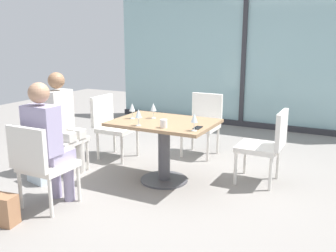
% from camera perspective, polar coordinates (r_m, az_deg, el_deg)
% --- Properties ---
extents(ground_plane, '(12.00, 12.00, 0.00)m').
position_cam_1_polar(ground_plane, '(4.53, -0.58, -8.28)').
color(ground_plane, gray).
extents(window_wall_backdrop, '(5.26, 0.10, 2.70)m').
position_cam_1_polar(window_wall_backdrop, '(7.21, 11.44, 9.48)').
color(window_wall_backdrop, '#8FB7BC').
rests_on(window_wall_backdrop, ground_plane).
extents(dining_table_main, '(1.15, 0.83, 0.73)m').
position_cam_1_polar(dining_table_main, '(4.37, -0.60, -1.83)').
color(dining_table_main, '#997551').
rests_on(dining_table_main, ground_plane).
extents(chair_front_left, '(0.46, 0.50, 0.87)m').
position_cam_1_polar(chair_front_left, '(3.86, -18.77, -5.11)').
color(chair_front_left, silver).
rests_on(chair_front_left, ground_plane).
extents(chair_side_end, '(0.50, 0.46, 0.87)m').
position_cam_1_polar(chair_side_end, '(4.89, -16.48, -1.09)').
color(chair_side_end, silver).
rests_on(chair_side_end, ground_plane).
extents(chair_far_left, '(0.50, 0.46, 0.87)m').
position_cam_1_polar(chair_far_left, '(5.32, -8.57, 0.47)').
color(chair_far_left, silver).
rests_on(chair_far_left, ground_plane).
extents(chair_far_right, '(0.50, 0.46, 0.87)m').
position_cam_1_polar(chair_far_right, '(4.45, 14.78, -2.40)').
color(chair_far_right, silver).
rests_on(chair_far_right, ground_plane).
extents(chair_near_window, '(0.46, 0.51, 0.87)m').
position_cam_1_polar(chair_near_window, '(5.44, 5.32, 0.85)').
color(chair_near_window, silver).
rests_on(chair_near_window, ground_plane).
extents(person_front_left, '(0.34, 0.39, 1.26)m').
position_cam_1_polar(person_front_left, '(3.88, -17.85, -1.82)').
color(person_front_left, '#9E93B7').
rests_on(person_front_left, ground_plane).
extents(person_side_end, '(0.39, 0.34, 1.26)m').
position_cam_1_polar(person_side_end, '(4.78, -15.68, 1.12)').
color(person_side_end, silver).
rests_on(person_side_end, ground_plane).
extents(wine_glass_0, '(0.07, 0.07, 0.18)m').
position_cam_1_polar(wine_glass_0, '(3.85, 4.01, 1.17)').
color(wine_glass_0, silver).
rests_on(wine_glass_0, dining_table_main).
extents(wine_glass_1, '(0.07, 0.07, 0.18)m').
position_cam_1_polar(wine_glass_1, '(4.08, -4.51, 1.85)').
color(wine_glass_1, silver).
rests_on(wine_glass_1, dining_table_main).
extents(wine_glass_2, '(0.07, 0.07, 0.18)m').
position_cam_1_polar(wine_glass_2, '(4.44, -2.23, 2.85)').
color(wine_glass_2, silver).
rests_on(wine_glass_2, dining_table_main).
extents(wine_glass_3, '(0.07, 0.07, 0.18)m').
position_cam_1_polar(wine_glass_3, '(4.44, -5.46, 2.79)').
color(wine_glass_3, silver).
rests_on(wine_glass_3, dining_table_main).
extents(coffee_cup, '(0.08, 0.08, 0.09)m').
position_cam_1_polar(coffee_cup, '(3.99, -0.65, 0.37)').
color(coffee_cup, white).
rests_on(coffee_cup, dining_table_main).
extents(cell_phone_on_table, '(0.08, 0.15, 0.01)m').
position_cam_1_polar(cell_phone_on_table, '(4.00, 4.53, -0.26)').
color(cell_phone_on_table, black).
rests_on(cell_phone_on_table, dining_table_main).
extents(handbag_0, '(0.32, 0.21, 0.28)m').
position_cam_1_polar(handbag_0, '(3.83, -24.01, -11.48)').
color(handbag_0, '#A3704C').
rests_on(handbag_0, ground_plane).
extents(handbag_1, '(0.33, 0.22, 0.28)m').
position_cam_1_polar(handbag_1, '(4.69, -18.94, -6.46)').
color(handbag_1, silver).
rests_on(handbag_1, ground_plane).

